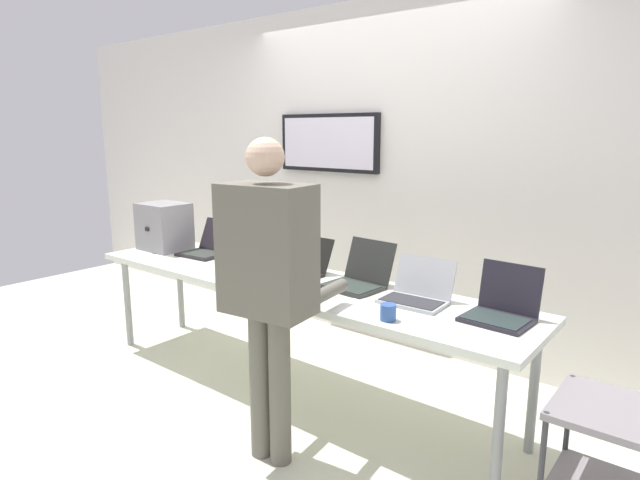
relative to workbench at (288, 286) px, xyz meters
The scene contains 14 objects.
ground 0.72m from the workbench, ahead, with size 8.00×8.00×0.04m, color beige.
back_wall 1.29m from the workbench, 90.61° to the left, with size 8.00×0.11×2.64m.
workbench is the anchor object (origin of this frame).
equipment_box 1.36m from the workbench, behind, with size 0.36×0.31×0.37m.
laptop_station_0 0.95m from the workbench, behind, with size 0.35×0.38×0.25m.
laptop_station_1 0.49m from the workbench, 165.49° to the left, with size 0.33×0.36×0.22m.
laptop_station_2 0.17m from the workbench, 98.70° to the left, with size 0.36×0.34×0.23m.
laptop_station_3 0.48m from the workbench, 17.17° to the left, with size 0.36×0.38×0.27m.
laptop_station_4 0.87m from the workbench, ahead, with size 0.35×0.31×0.23m.
laptop_station_5 1.33m from the workbench, ahead, with size 0.33×0.32×0.27m.
person 0.81m from the workbench, 55.02° to the right, with size 0.49×0.63×1.64m.
coffee_mug 0.93m from the workbench, 15.75° to the right, with size 0.08×0.08×0.08m.
paper_sheet 0.70m from the workbench, 14.14° to the right, with size 0.25×0.33×0.00m.
storage_cart 1.98m from the workbench, ahead, with size 0.56×0.44×0.58m.
Camera 1 is at (2.16, -2.40, 1.66)m, focal length 29.65 mm.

